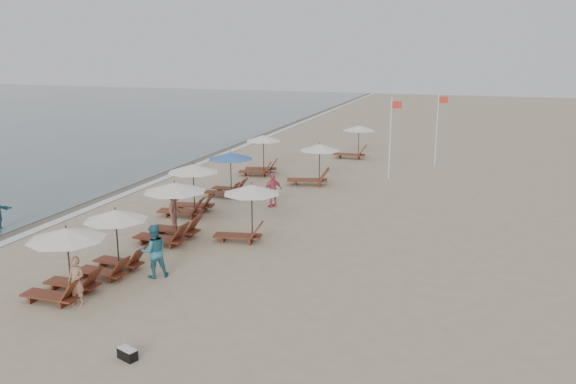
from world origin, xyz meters
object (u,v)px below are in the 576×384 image
(inland_station_0, at_px, (246,205))
(duffel_bag, at_px, (127,354))
(lounger_station_2, at_px, (170,212))
(beachgoer_mid_b, at_px, (175,210))
(beachgoer_near, at_px, (76,281))
(inland_station_1, at_px, (313,162))
(lounger_station_0, at_px, (64,259))
(beachgoer_mid_a, at_px, (154,251))
(lounger_station_1, at_px, (112,240))
(lounger_station_5, at_px, (260,155))
(beachgoer_far_a, at_px, (273,190))
(lounger_station_4, at_px, (228,171))
(lounger_station_3, at_px, (189,190))
(inland_station_2, at_px, (354,139))
(flag_pole_near, at_px, (391,134))

(inland_station_0, xyz_separation_m, duffel_bag, (0.66, -9.26, -1.29))
(lounger_station_2, relative_size, beachgoer_mid_b, 1.57)
(inland_station_0, relative_size, beachgoer_near, 1.76)
(inland_station_0, height_order, inland_station_1, same)
(lounger_station_0, bearing_deg, beachgoer_mid_a, 53.88)
(lounger_station_1, height_order, lounger_station_5, lounger_station_5)
(lounger_station_2, relative_size, beachgoer_far_a, 1.68)
(lounger_station_0, xyz_separation_m, beachgoer_near, (0.67, -0.36, -0.47))
(inland_station_0, height_order, duffel_bag, inland_station_0)
(beachgoer_far_a, bearing_deg, beachgoer_mid_b, 10.03)
(lounger_station_2, distance_m, duffel_bag, 9.07)
(lounger_station_4, height_order, inland_station_0, lounger_station_4)
(inland_station_1, height_order, beachgoer_mid_a, inland_station_1)
(lounger_station_3, bearing_deg, duffel_bag, -69.25)
(lounger_station_1, height_order, lounger_station_4, lounger_station_4)
(beachgoer_mid_a, bearing_deg, lounger_station_3, -111.69)
(lounger_station_2, relative_size, duffel_bag, 4.82)
(lounger_station_0, height_order, inland_station_2, inland_station_2)
(lounger_station_0, xyz_separation_m, beachgoer_far_a, (2.41, 11.69, -0.40))
(inland_station_0, bearing_deg, lounger_station_3, 144.98)
(beachgoer_far_a, bearing_deg, inland_station_0, 46.48)
(lounger_station_0, distance_m, inland_station_0, 7.37)
(inland_station_0, height_order, beachgoer_mid_b, inland_station_0)
(inland_station_1, distance_m, beachgoer_far_a, 5.11)
(inland_station_1, distance_m, beachgoer_near, 17.27)
(lounger_station_0, distance_m, lounger_station_2, 5.75)
(lounger_station_2, xyz_separation_m, lounger_station_4, (-0.86, 7.39, 0.07))
(beachgoer_far_a, height_order, flag_pole_near, flag_pole_near)
(lounger_station_3, xyz_separation_m, inland_station_0, (3.87, -2.71, 0.30))
(beachgoer_near, bearing_deg, inland_station_2, 84.81)
(inland_station_2, xyz_separation_m, flag_pole_near, (3.26, -5.64, 1.25))
(lounger_station_0, relative_size, lounger_station_4, 1.01)
(lounger_station_4, xyz_separation_m, lounger_station_5, (-0.27, 5.27, -0.10))
(lounger_station_1, bearing_deg, lounger_station_5, 93.63)
(beachgoer_mid_a, bearing_deg, beachgoer_mid_b, -109.38)
(inland_station_0, xyz_separation_m, beachgoer_mid_b, (-3.26, 0.29, -0.57))
(flag_pole_near, bearing_deg, lounger_station_5, -170.98)
(beachgoer_mid_b, distance_m, flag_pole_near, 14.42)
(lounger_station_4, distance_m, beachgoer_far_a, 3.29)
(inland_station_2, xyz_separation_m, duffel_bag, (0.40, -27.80, -1.16))
(inland_station_2, height_order, duffel_bag, inland_station_2)
(lounger_station_2, relative_size, flag_pole_near, 0.59)
(lounger_station_2, height_order, flag_pole_near, flag_pole_near)
(lounger_station_5, relative_size, flag_pole_near, 0.53)
(beachgoer_mid_a, bearing_deg, lounger_station_4, -119.09)
(duffel_bag, xyz_separation_m, flag_pole_near, (2.87, 22.16, 2.41))
(lounger_station_5, xyz_separation_m, flag_pole_near, (7.44, 1.18, 1.41))
(lounger_station_3, bearing_deg, beachgoer_mid_a, -71.19)
(lounger_station_0, height_order, lounger_station_3, lounger_station_3)
(inland_station_0, relative_size, beachgoer_far_a, 1.60)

